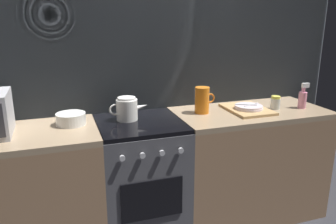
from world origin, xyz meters
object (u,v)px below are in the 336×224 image
Objects in this scene: pitcher at (202,100)px; stove_unit at (141,179)px; kettle at (127,109)px; spice_jar at (275,103)px; dish_pile at (248,108)px; spray_bottle at (303,98)px; mixing_bowl at (71,119)px.

stove_unit is at bearing -173.12° from pitcher.
kettle is 1.18m from spice_jar.
kettle is 0.95m from dish_pile.
kettle is (-0.07, 0.07, 0.53)m from stove_unit.
dish_pile is 3.81× the size of spice_jar.
dish_pile is 1.97× the size of spray_bottle.
spice_jar reaches higher than stove_unit.
pitcher is 0.38m from dish_pile.
spray_bottle reaches higher than dish_pile.
dish_pile is 0.24m from spice_jar.
mixing_bowl is 1.33m from dish_pile.
pitcher reaches higher than dish_pile.
mixing_bowl is 1.57m from spice_jar.
mixing_bowl reaches higher than stove_unit.
spice_jar is 0.23m from spray_bottle.
stove_unit is 3.16× the size of kettle.
stove_unit is 0.75m from pitcher.
pitcher is 0.50× the size of dish_pile.
pitcher is 0.83m from spray_bottle.
kettle is 1.42× the size of mixing_bowl.
pitcher is at bearing -0.57° from kettle.
pitcher is at bearing 6.88° from stove_unit.
spray_bottle reaches higher than kettle.
mixing_bowl is 0.99× the size of spray_bottle.
pitcher is 0.61m from spice_jar.
stove_unit is at bearing 177.13° from spray_bottle.
spice_jar is 0.52× the size of spray_bottle.
spray_bottle reaches higher than pitcher.
pitcher is at bearing 171.18° from spray_bottle.
dish_pile is at bearing 174.83° from spice_jar.
pitcher reaches higher than mixing_bowl.
spice_jar is at bearing -7.85° from pitcher.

